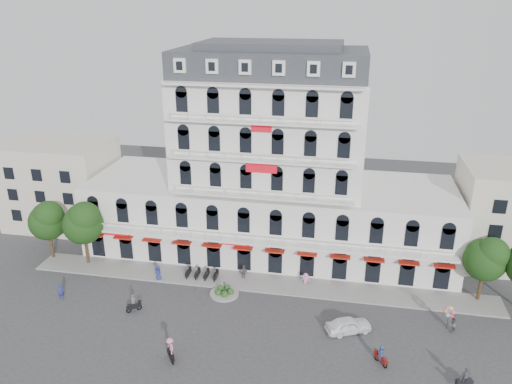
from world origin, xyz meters
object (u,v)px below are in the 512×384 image
object	(u,v)px
parked_car	(349,325)
rider_center	(170,349)
rider_west	(134,304)
rider_east	(381,355)
rider_northeast	(465,378)
balloon_vendor	(451,320)

from	to	relation	value
parked_car	rider_center	distance (m)	17.08
rider_west	rider_east	world-z (taller)	rider_east
rider_northeast	rider_center	xyz separation A→B (m)	(-25.09, -1.27, 0.26)
rider_northeast	balloon_vendor	distance (m)	7.87
parked_car	rider_center	bearing A→B (deg)	89.96
rider_west	balloon_vendor	xyz separation A→B (m)	(31.58, 2.70, 0.42)
rider_west	rider_northeast	world-z (taller)	rider_northeast
balloon_vendor	rider_northeast	bearing A→B (deg)	-91.20
rider_east	balloon_vendor	size ratio (longest dim) A/B	0.81
rider_northeast	balloon_vendor	world-z (taller)	balloon_vendor
parked_car	rider_east	distance (m)	5.04
rider_east	balloon_vendor	xyz separation A→B (m)	(6.84, 6.14, 0.31)
rider_west	rider_northeast	distance (m)	31.84
rider_west	rider_center	size ratio (longest dim) A/B	0.84
parked_car	rider_west	world-z (taller)	rider_west
parked_car	balloon_vendor	xyz separation A→B (m)	(9.74, 2.01, 0.50)
balloon_vendor	rider_west	bearing A→B (deg)	-175.12
rider_east	parked_car	bearing A→B (deg)	-3.94
rider_east	rider_northeast	xyz separation A→B (m)	(6.68, -1.73, 0.05)
parked_car	rider_northeast	size ratio (longest dim) A/B	2.16
parked_car	rider_northeast	distance (m)	11.23
balloon_vendor	rider_east	bearing A→B (deg)	-138.12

